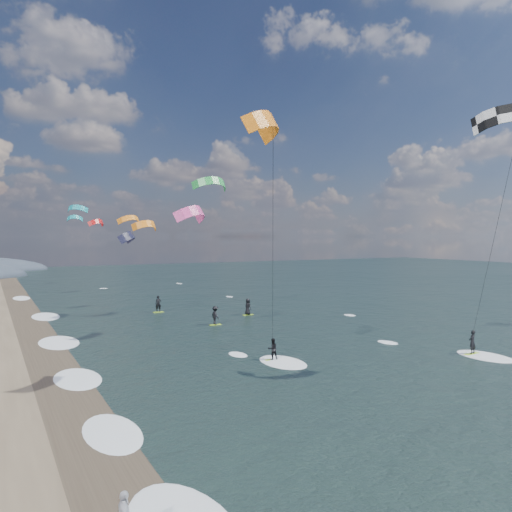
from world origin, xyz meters
name	(u,v)px	position (x,y,z in m)	size (l,w,h in m)	color
ground	(414,433)	(0.00, 0.00, 0.00)	(260.00, 260.00, 0.00)	black
wet_sand_strip	(74,407)	(-12.00, 10.00, 0.00)	(3.00, 240.00, 0.00)	#382D23
kitesurfer_near_a	(512,172)	(10.91, 3.28, 11.90)	(7.79, 8.95, 15.88)	#A9E027
kitesurfer_near_b	(276,217)	(-1.19, 9.30, 9.30)	(6.70, 8.91, 15.12)	#A9E027
far_kitesurfers	(214,310)	(4.18, 30.42, 0.89)	(8.73, 10.95, 1.80)	#A9E027
bg_kite_field	(128,213)	(0.69, 49.80, 11.23)	(11.54, 65.61, 6.73)	teal
shoreline_surf	(83,379)	(-10.80, 14.75, 0.00)	(2.40, 79.40, 0.11)	white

